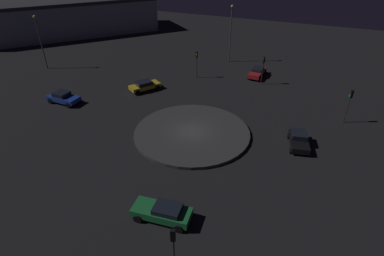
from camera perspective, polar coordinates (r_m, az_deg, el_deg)
name	(u,v)px	position (r m, az deg, el deg)	size (l,w,h in m)	color
ground_plane	(192,134)	(34.35, 0.00, -1.06)	(120.57, 120.57, 0.00)	black
roundabout_island	(192,132)	(34.26, 0.00, -0.82)	(12.89, 12.89, 0.34)	#383838
car_red	(257,72)	(50.24, 12.09, 10.14)	(4.61, 2.18, 1.40)	red
car_black	(299,140)	(33.90, 19.28, -2.11)	(4.14, 2.68, 1.40)	black
car_green	(163,212)	(24.42, -5.45, -15.26)	(2.41, 4.74, 1.42)	#1E7238
car_blue	(63,97)	(44.14, -22.84, 5.27)	(2.17, 4.31, 1.51)	#1E38A5
car_yellow	(145,85)	(44.84, -8.83, 7.84)	(4.62, 3.88, 1.40)	gold
traffic_light_west	(197,59)	(48.03, 0.89, 12.66)	(0.39, 0.36, 4.18)	#2D2D2D
traffic_light_west_near	(263,65)	(46.70, 13.10, 11.36)	(0.38, 0.34, 4.24)	#2D2D2D
traffic_light_northwest	(350,100)	(39.44, 27.29, 4.67)	(0.37, 0.40, 4.17)	#2D2D2D
traffic_light_east	(173,244)	(19.64, -3.48, -20.68)	(0.39, 0.36, 4.21)	#2D2D2D
streetlamp_west	(231,28)	(54.84, 7.26, 18.00)	(0.48, 0.48, 9.57)	#4C4C51
streetlamp_south	(39,37)	(56.76, -26.52, 14.96)	(0.47, 0.47, 8.65)	#4C4C51
store_building	(69,17)	(78.57, -21.85, 18.63)	(36.73, 33.80, 7.50)	#8C939E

